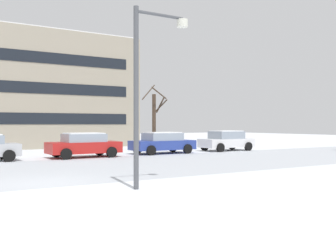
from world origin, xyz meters
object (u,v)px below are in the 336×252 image
object	(u,v)px
street_lamp	(146,77)
parked_car_blue	(162,143)
parked_car_white	(226,141)
parked_car_red	(84,145)

from	to	relation	value
street_lamp	parked_car_blue	xyz separation A→B (m)	(7.80, 12.15, -2.73)
street_lamp	parked_car_white	xyz separation A→B (m)	(13.38, 12.15, -2.71)
parked_car_white	street_lamp	bearing A→B (deg)	-137.77
parked_car_red	parked_car_white	size ratio (longest dim) A/B	1.03
parked_car_white	parked_car_red	bearing A→B (deg)	-179.20
parked_car_blue	parked_car_white	world-z (taller)	parked_car_white
street_lamp	parked_car_red	xyz separation A→B (m)	(2.23, 11.99, -2.72)
parked_car_red	parked_car_white	xyz separation A→B (m)	(11.16, 0.16, 0.01)
street_lamp	parked_car_red	distance (m)	12.50
street_lamp	parked_car_red	world-z (taller)	street_lamp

